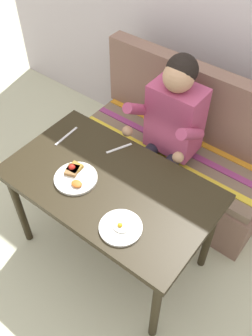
{
  "coord_description": "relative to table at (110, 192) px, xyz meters",
  "views": [
    {
      "loc": [
        0.89,
        -1.0,
        2.3
      ],
      "look_at": [
        0.0,
        0.15,
        0.72
      ],
      "focal_mm": 39.61,
      "sensor_mm": 36.0,
      "label": 1
    }
  ],
  "objects": [
    {
      "name": "ground_plane",
      "position": [
        0.0,
        0.0,
        -0.65
      ],
      "size": [
        8.0,
        8.0,
        0.0
      ],
      "primitive_type": "plane",
      "color": "beige"
    },
    {
      "name": "back_wall",
      "position": [
        0.0,
        1.27,
        0.65
      ],
      "size": [
        4.4,
        0.1,
        2.6
      ],
      "primitive_type": "cube",
      "color": "silver",
      "rests_on": "ground"
    },
    {
      "name": "table",
      "position": [
        0.0,
        0.0,
        0.0
      ],
      "size": [
        1.2,
        0.7,
        0.73
      ],
      "color": "black",
      "rests_on": "ground"
    },
    {
      "name": "couch",
      "position": [
        0.0,
        0.76,
        -0.32
      ],
      "size": [
        1.44,
        0.56,
        1.0
      ],
      "color": "#7F5E51",
      "rests_on": "ground"
    },
    {
      "name": "person",
      "position": [
        0.01,
        0.59,
        0.09
      ],
      "size": [
        0.45,
        0.61,
        1.21
      ],
      "color": "#AD436C",
      "rests_on": "ground"
    },
    {
      "name": "plate_breakfast",
      "position": [
        -0.17,
        -0.09,
        0.1
      ],
      "size": [
        0.24,
        0.24,
        0.05
      ],
      "color": "white",
      "rests_on": "table"
    },
    {
      "name": "plate_eggs",
      "position": [
        0.24,
        -0.2,
        0.09
      ],
      "size": [
        0.22,
        0.22,
        0.04
      ],
      "color": "white",
      "rests_on": "table"
    },
    {
      "name": "fork",
      "position": [
        -0.13,
        0.24,
        0.08
      ],
      "size": [
        0.08,
        0.16,
        0.0
      ],
      "primitive_type": "cube",
      "rotation": [
        0.0,
        0.0,
        -0.44
      ],
      "color": "silver",
      "rests_on": "table"
    },
    {
      "name": "knife",
      "position": [
        -0.46,
        0.13,
        0.08
      ],
      "size": [
        0.02,
        0.2,
        0.0
      ],
      "primitive_type": "cube",
      "rotation": [
        0.0,
        0.0,
        0.04
      ],
      "color": "silver",
      "rests_on": "table"
    }
  ]
}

